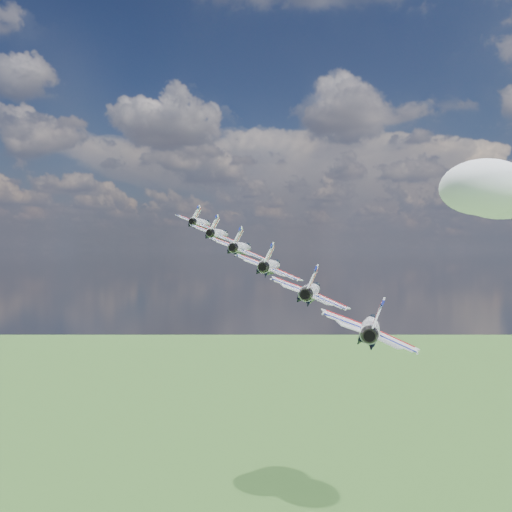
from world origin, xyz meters
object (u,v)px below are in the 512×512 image
at_px(jet_2, 242,248).
at_px(jet_1, 220,234).
at_px(jet_4, 312,290).
at_px(jet_5, 371,326).
at_px(jet_3, 272,266).
at_px(jet_0, 202,223).

bearing_deg(jet_2, jet_1, 122.01).
distance_m(jet_1, jet_4, 38.98).
distance_m(jet_1, jet_5, 51.98).
relative_size(jet_2, jet_5, 1.00).
bearing_deg(jet_3, jet_5, -57.99).
distance_m(jet_0, jet_1, 12.99).
bearing_deg(jet_2, jet_3, -57.99).
xyz_separation_m(jet_2, jet_5, (25.23, -28.75, -7.50)).
distance_m(jet_0, jet_2, 25.99).
xyz_separation_m(jet_4, jet_5, (8.41, -9.58, -2.50)).
height_order(jet_1, jet_5, jet_1).
distance_m(jet_0, jet_4, 51.98).
xyz_separation_m(jet_2, jet_4, (16.82, -19.17, -5.00)).
xyz_separation_m(jet_3, jet_5, (16.82, -19.17, -5.00)).
height_order(jet_0, jet_1, jet_0).
bearing_deg(jet_4, jet_3, 122.01).
height_order(jet_2, jet_5, jet_2).
relative_size(jet_2, jet_3, 1.00).
xyz_separation_m(jet_0, jet_3, (25.23, -28.75, -7.50)).
height_order(jet_1, jet_2, jet_1).
bearing_deg(jet_0, jet_1, -57.99).
height_order(jet_2, jet_3, jet_2).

